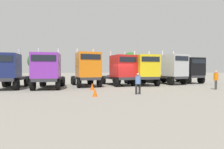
{
  "coord_description": "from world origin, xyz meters",
  "views": [
    {
      "loc": [
        -8.1,
        -17.37,
        1.87
      ],
      "look_at": [
        -0.26,
        2.86,
        1.31
      ],
      "focal_mm": 28.39,
      "sensor_mm": 36.0,
      "label": 1
    }
  ],
  "objects_px": {
    "semi_truck_purple": "(48,71)",
    "traffic_cone_far": "(92,86)",
    "semi_truck_red": "(120,70)",
    "semi_truck_orange": "(87,69)",
    "semi_truck_silver": "(171,69)",
    "semi_truck_navy": "(8,71)",
    "visitor_in_hivis": "(216,78)",
    "visitor_with_camera": "(138,82)",
    "semi_truck_yellow": "(144,70)",
    "traffic_cone_near": "(95,92)",
    "semi_truck_black": "(188,70)"
  },
  "relations": [
    {
      "from": "semi_truck_black",
      "to": "semi_truck_red",
      "type": "bearing_deg",
      "value": -84.77
    },
    {
      "from": "visitor_with_camera",
      "to": "semi_truck_purple",
      "type": "bearing_deg",
      "value": -129.98
    },
    {
      "from": "traffic_cone_near",
      "to": "semi_truck_silver",
      "type": "bearing_deg",
      "value": 28.79
    },
    {
      "from": "semi_truck_silver",
      "to": "traffic_cone_near",
      "type": "bearing_deg",
      "value": -64.36
    },
    {
      "from": "semi_truck_black",
      "to": "semi_truck_silver",
      "type": "bearing_deg",
      "value": -73.85
    },
    {
      "from": "visitor_in_hivis",
      "to": "semi_truck_orange",
      "type": "bearing_deg",
      "value": -152.35
    },
    {
      "from": "semi_truck_purple",
      "to": "semi_truck_black",
      "type": "bearing_deg",
      "value": 104.16
    },
    {
      "from": "semi_truck_yellow",
      "to": "semi_truck_silver",
      "type": "bearing_deg",
      "value": 102.83
    },
    {
      "from": "semi_truck_orange",
      "to": "semi_truck_silver",
      "type": "bearing_deg",
      "value": 86.51
    },
    {
      "from": "semi_truck_red",
      "to": "visitor_with_camera",
      "type": "height_order",
      "value": "semi_truck_red"
    },
    {
      "from": "semi_truck_orange",
      "to": "semi_truck_red",
      "type": "xyz_separation_m",
      "value": [
        3.98,
        -0.25,
        -0.13
      ]
    },
    {
      "from": "semi_truck_red",
      "to": "semi_truck_yellow",
      "type": "height_order",
      "value": "semi_truck_yellow"
    },
    {
      "from": "semi_truck_silver",
      "to": "visitor_in_hivis",
      "type": "xyz_separation_m",
      "value": [
        -0.15,
        -6.52,
        -0.9
      ]
    },
    {
      "from": "semi_truck_silver",
      "to": "visitor_in_hivis",
      "type": "distance_m",
      "value": 6.58
    },
    {
      "from": "semi_truck_silver",
      "to": "visitor_with_camera",
      "type": "bearing_deg",
      "value": -55.5
    },
    {
      "from": "semi_truck_navy",
      "to": "semi_truck_silver",
      "type": "distance_m",
      "value": 18.79
    },
    {
      "from": "visitor_in_hivis",
      "to": "visitor_with_camera",
      "type": "relative_size",
      "value": 1.1
    },
    {
      "from": "semi_truck_red",
      "to": "semi_truck_silver",
      "type": "bearing_deg",
      "value": 82.21
    },
    {
      "from": "semi_truck_yellow",
      "to": "traffic_cone_near",
      "type": "relative_size",
      "value": 11.03
    },
    {
      "from": "semi_truck_red",
      "to": "visitor_with_camera",
      "type": "relative_size",
      "value": 3.93
    },
    {
      "from": "traffic_cone_near",
      "to": "visitor_in_hivis",
      "type": "bearing_deg",
      "value": 0.76
    },
    {
      "from": "semi_truck_yellow",
      "to": "traffic_cone_near",
      "type": "height_order",
      "value": "semi_truck_yellow"
    },
    {
      "from": "traffic_cone_near",
      "to": "semi_truck_red",
      "type": "bearing_deg",
      "value": 54.55
    },
    {
      "from": "semi_truck_purple",
      "to": "semi_truck_red",
      "type": "relative_size",
      "value": 1.03
    },
    {
      "from": "semi_truck_red",
      "to": "visitor_with_camera",
      "type": "xyz_separation_m",
      "value": [
        -1.78,
        -7.34,
        -0.9
      ]
    },
    {
      "from": "semi_truck_navy",
      "to": "semi_truck_silver",
      "type": "bearing_deg",
      "value": 95.51
    },
    {
      "from": "semi_truck_purple",
      "to": "semi_truck_orange",
      "type": "xyz_separation_m",
      "value": [
        4.16,
        1.04,
        0.18
      ]
    },
    {
      "from": "semi_truck_navy",
      "to": "traffic_cone_far",
      "type": "xyz_separation_m",
      "value": [
        7.45,
        -3.71,
        -1.43
      ]
    },
    {
      "from": "semi_truck_orange",
      "to": "semi_truck_red",
      "type": "relative_size",
      "value": 0.95
    },
    {
      "from": "semi_truck_purple",
      "to": "semi_truck_orange",
      "type": "bearing_deg",
      "value": 115.21
    },
    {
      "from": "semi_truck_navy",
      "to": "semi_truck_orange",
      "type": "height_order",
      "value": "semi_truck_orange"
    },
    {
      "from": "visitor_with_camera",
      "to": "traffic_cone_far",
      "type": "bearing_deg",
      "value": -141.68
    },
    {
      "from": "semi_truck_navy",
      "to": "semi_truck_black",
      "type": "distance_m",
      "value": 22.37
    },
    {
      "from": "semi_truck_red",
      "to": "visitor_in_hivis",
      "type": "relative_size",
      "value": 3.56
    },
    {
      "from": "semi_truck_orange",
      "to": "traffic_cone_far",
      "type": "xyz_separation_m",
      "value": [
        -0.35,
        -3.57,
        -1.63
      ]
    },
    {
      "from": "semi_truck_silver",
      "to": "semi_truck_yellow",
      "type": "bearing_deg",
      "value": -90.13
    },
    {
      "from": "semi_truck_orange",
      "to": "visitor_with_camera",
      "type": "distance_m",
      "value": 7.97
    },
    {
      "from": "semi_truck_yellow",
      "to": "visitor_in_hivis",
      "type": "distance_m",
      "value": 7.55
    },
    {
      "from": "semi_truck_navy",
      "to": "semi_truck_purple",
      "type": "bearing_deg",
      "value": 80.59
    },
    {
      "from": "semi_truck_navy",
      "to": "visitor_with_camera",
      "type": "distance_m",
      "value": 12.67
    },
    {
      "from": "visitor_with_camera",
      "to": "visitor_in_hivis",
      "type": "bearing_deg",
      "value": 97.52
    },
    {
      "from": "semi_truck_purple",
      "to": "traffic_cone_far",
      "type": "height_order",
      "value": "semi_truck_purple"
    },
    {
      "from": "semi_truck_orange",
      "to": "visitor_in_hivis",
      "type": "bearing_deg",
      "value": 56.65
    },
    {
      "from": "semi_truck_orange",
      "to": "semi_truck_red",
      "type": "bearing_deg",
      "value": 87.27
    },
    {
      "from": "semi_truck_orange",
      "to": "semi_truck_black",
      "type": "xyz_separation_m",
      "value": [
        14.56,
        -0.08,
        -0.11
      ]
    },
    {
      "from": "visitor_with_camera",
      "to": "semi_truck_silver",
      "type": "bearing_deg",
      "value": 133.55
    },
    {
      "from": "visitor_in_hivis",
      "to": "traffic_cone_far",
      "type": "height_order",
      "value": "visitor_in_hivis"
    },
    {
      "from": "semi_truck_navy",
      "to": "visitor_with_camera",
      "type": "xyz_separation_m",
      "value": [
        10.0,
        -7.73,
        -0.82
      ]
    },
    {
      "from": "traffic_cone_near",
      "to": "traffic_cone_far",
      "type": "bearing_deg",
      "value": 78.05
    },
    {
      "from": "traffic_cone_near",
      "to": "semi_truck_orange",
      "type": "bearing_deg",
      "value": 81.01
    }
  ]
}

